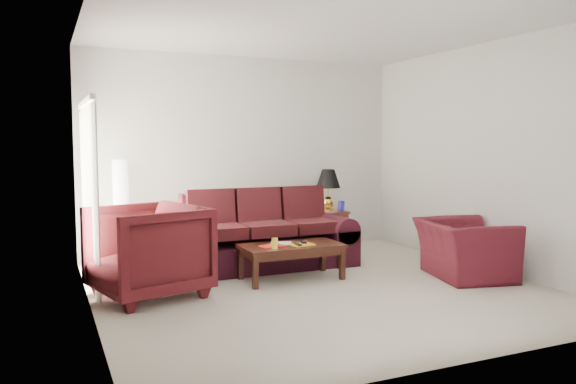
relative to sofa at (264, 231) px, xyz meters
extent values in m
plane|color=beige|center=(0.19, -1.23, -0.50)|extent=(5.00, 5.00, 0.00)
cube|color=silver|center=(-2.23, 0.07, 0.58)|extent=(0.10, 2.00, 2.16)
cube|color=black|center=(-0.56, 0.83, 0.28)|extent=(0.47, 0.25, 0.48)
cube|color=silver|center=(1.24, 0.74, 0.16)|extent=(0.13, 0.05, 0.13)
cylinder|color=#1D1692|center=(1.61, 0.75, 0.18)|extent=(0.13, 0.13, 0.16)
cube|color=silver|center=(1.26, 1.16, 0.18)|extent=(0.19, 0.20, 0.05)
imported|color=#440F13|center=(-1.70, -0.86, 0.01)|extent=(1.37, 1.35, 1.02)
imported|color=#48101A|center=(2.09, -1.55, -0.14)|extent=(1.19, 1.29, 0.72)
cube|color=red|center=(-0.21, -0.82, -0.06)|extent=(0.29, 0.23, 0.02)
cube|color=white|center=(-0.03, -0.68, -0.06)|extent=(0.31, 0.27, 0.01)
cube|color=gold|center=(0.16, -0.87, -0.06)|extent=(0.29, 0.23, 0.02)
cube|color=black|center=(0.09, -0.91, -0.04)|extent=(0.06, 0.16, 0.02)
cube|color=black|center=(0.21, -0.79, -0.03)|extent=(0.10, 0.19, 0.02)
cylinder|color=yellow|center=(-0.23, -0.93, 0.00)|extent=(0.10, 0.10, 0.13)
camera|label=1|loc=(-2.72, -7.00, 1.20)|focal=35.00mm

